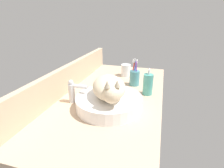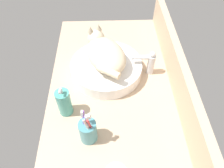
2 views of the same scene
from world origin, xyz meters
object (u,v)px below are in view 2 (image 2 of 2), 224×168
(soap_dispenser, at_px, (64,102))
(toothbrush_cup, at_px, (88,131))
(sink_basin, at_px, (106,68))
(cat, at_px, (105,53))
(faucet, at_px, (149,62))

(soap_dispenser, relative_size, toothbrush_cup, 0.88)
(sink_basin, bearing_deg, cat, -152.96)
(faucet, xyz_separation_m, soap_dispenser, (0.23, -0.39, -0.01))
(cat, distance_m, faucet, 0.22)
(sink_basin, height_order, faucet, faucet)
(faucet, distance_m, soap_dispenser, 0.45)
(cat, relative_size, soap_dispenser, 1.86)
(soap_dispenser, height_order, toothbrush_cup, toothbrush_cup)
(cat, height_order, toothbrush_cup, cat)
(cat, xyz_separation_m, soap_dispenser, (0.24, -0.18, -0.06))
(soap_dispenser, bearing_deg, toothbrush_cup, 38.55)
(faucet, distance_m, toothbrush_cup, 0.46)
(soap_dispenser, bearing_deg, faucet, 119.97)
(sink_basin, xyz_separation_m, toothbrush_cup, (0.36, -0.08, 0.02))
(toothbrush_cup, bearing_deg, sink_basin, 167.90)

